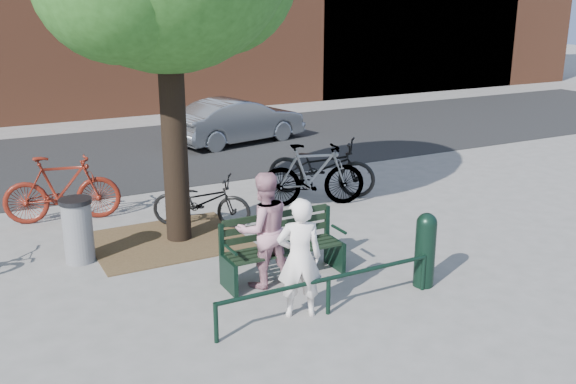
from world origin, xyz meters
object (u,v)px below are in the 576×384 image
bollard (425,247)px  parked_car (238,121)px  park_bench (281,245)px  litter_bin (78,230)px  person_right (264,230)px  bicycle_c (201,202)px  person_left (299,258)px

bollard → parked_car: bearing=81.5°
park_bench → parked_car: (3.04, 8.45, 0.14)m
park_bench → litter_bin: size_ratio=1.77×
park_bench → parked_car: parked_car is taller
park_bench → parked_car: size_ratio=0.47×
person_right → litter_bin: person_right is taller
bicycle_c → parked_car: (3.29, 5.94, 0.16)m
person_right → bollard: size_ratio=1.53×
person_right → bollard: person_right is taller
park_bench → parked_car: 8.98m
litter_bin → parked_car: bearing=50.1°
bicycle_c → litter_bin: bearing=140.3°
park_bench → bollard: bollard is taller
park_bench → litter_bin: bearing=141.6°
park_bench → bicycle_c: bearing=95.8°
person_left → parked_car: 10.16m
bollard → parked_car: (1.44, 9.62, 0.05)m
parked_car → bollard: bearing=160.0°
person_right → parked_car: size_ratio=0.43×
litter_bin → bicycle_c: 2.25m
person_right → bicycle_c: bearing=-88.2°
person_left → bicycle_c: person_left is taller
bollard → litter_bin: (-4.02, 3.09, -0.06)m
parked_car → person_left: bearing=149.1°
person_right → bicycle_c: 2.65m
person_left → litter_bin: 3.71m
parked_car → person_right: bearing=147.1°
person_left → bicycle_c: bearing=-71.0°
person_left → bollard: (1.93, -0.04, -0.20)m
person_left → bollard: person_left is taller
person_left → bicycle_c: 3.66m
person_right → litter_bin: 2.94m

